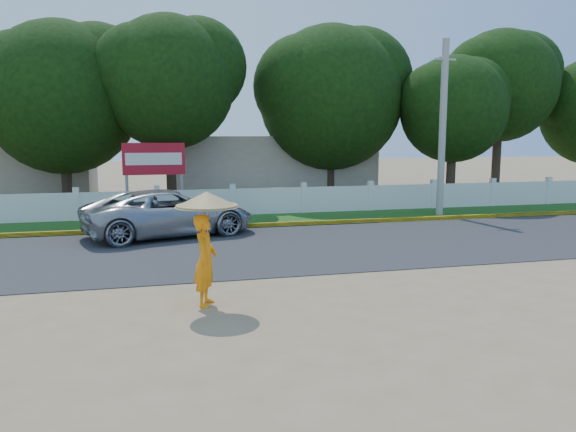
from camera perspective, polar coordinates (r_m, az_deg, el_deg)
The scene contains 12 objects.
ground at distance 12.28m, azimuth 2.31°, elevation -7.34°, with size 120.00×120.00×0.00m, color #9E8460.
road at distance 16.52m, azimuth -2.13°, elevation -3.20°, with size 60.00×7.00×0.02m, color #38383A.
grass_verge at distance 21.60m, azimuth -5.04°, elevation -0.47°, with size 60.00×3.50×0.03m, color #2D601E.
curb at distance 19.93m, azimuth -4.26°, elevation -1.01°, with size 40.00×0.18×0.16m, color yellow.
fence at distance 22.95m, azimuth -5.64°, elevation 1.39°, with size 40.00×0.10×1.10m, color silver.
building_near at distance 30.06m, azimuth -1.93°, elevation 5.09°, with size 10.00×6.00×3.20m, color #B7AD99.
building_far at distance 31.11m, azimuth -26.53°, elevation 3.95°, with size 8.00×5.00×2.80m, color #B7AD99.
utility_pole at distance 23.68m, azimuth 15.43°, elevation 8.55°, with size 0.28×0.28×7.03m, color #989896.
vehicle at distance 18.70m, azimuth -11.94°, elevation 0.33°, with size 2.54×5.50×1.53m, color #A5A9AD.
monk_with_parasol at distance 10.89m, azimuth -8.33°, elevation -1.60°, with size 1.23×1.23×2.23m.
billboard at distance 23.66m, azimuth -13.46°, elevation 5.28°, with size 2.50×0.13×2.95m.
tree_row at distance 26.82m, azimuth 1.56°, elevation 11.81°, with size 39.84×8.13×8.55m.
Camera 1 is at (-3.37, -11.33, 3.33)m, focal length 35.00 mm.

